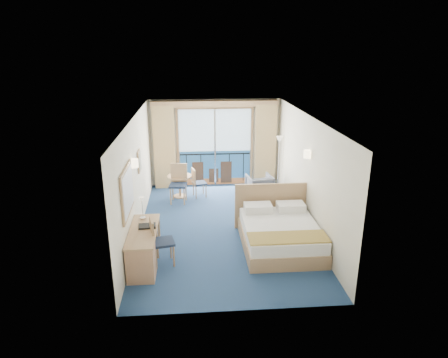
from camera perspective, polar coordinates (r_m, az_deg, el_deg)
floor at (r=9.82m, az=-0.14°, el=-6.90°), size 6.50×6.50×0.00m
room_walls at (r=9.20m, az=-0.15°, el=3.14°), size 4.04×6.54×2.72m
balcony_door at (r=12.47m, az=-1.33°, el=4.23°), size 2.36×0.03×2.52m
curtain_left at (r=12.31m, az=-8.50°, el=4.47°), size 0.65×0.22×2.55m
curtain_right at (r=12.48m, az=5.89°, el=4.77°), size 0.65×0.22×2.55m
pelmet at (r=12.08m, az=-1.31°, el=10.71°), size 3.80×0.25×0.18m
mirror at (r=7.92m, az=-13.65°, el=-1.70°), size 0.05×1.25×0.95m
wall_print at (r=9.74m, az=-12.00°, el=2.52°), size 0.04×0.42×0.52m
sconce_left at (r=8.67m, az=-12.73°, el=2.21°), size 0.18×0.18×0.18m
sconce_right at (r=9.39m, az=11.84°, el=3.51°), size 0.18×0.18×0.18m
bed at (r=8.93m, az=7.95°, el=-7.61°), size 1.78×2.11×1.12m
nightstand at (r=10.44m, az=9.53°, el=-4.11°), size 0.38×0.36×0.49m
phone at (r=10.33m, az=9.78°, el=-2.65°), size 0.18×0.14×0.08m
armchair at (r=11.72m, az=5.10°, el=-0.96°), size 0.80×0.82×0.65m
floor_lamp at (r=12.04m, az=7.88°, el=4.16°), size 0.23×0.23×1.67m
desk at (r=7.90m, az=-11.70°, el=-10.68°), size 0.55×1.59×0.75m
desk_chair at (r=8.12m, az=-9.35°, el=-8.42°), size 0.52×0.52×1.01m
folder at (r=8.25m, az=-10.92°, el=-6.61°), size 0.36×0.28×0.03m
desk_lamp at (r=8.48m, az=-11.65°, el=-3.42°), size 0.13×0.13×0.48m
round_table at (r=11.67m, az=-6.34°, el=-0.26°), size 0.71×0.71×0.64m
table_chair_a at (r=11.61m, az=-3.88°, el=-0.28°), size 0.46×0.45×0.86m
table_chair_b at (r=11.28m, az=-6.52°, el=-0.27°), size 0.52×0.53×1.08m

